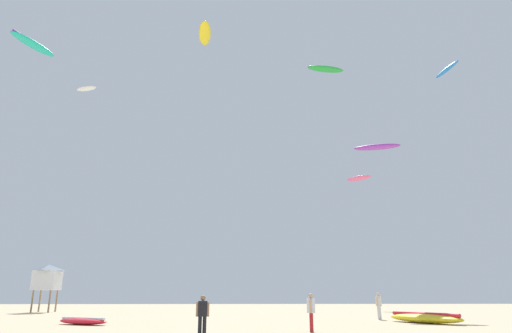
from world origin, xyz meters
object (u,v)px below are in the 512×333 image
(person_foreground, at_px, (203,313))
(kite_aloft_4, at_px, (86,89))
(kite_grounded_near, at_px, (425,318))
(kite_aloft_6, at_px, (205,34))
(person_left, at_px, (311,309))
(kite_aloft_3, at_px, (359,178))
(kite_grounded_mid, at_px, (83,321))
(kite_aloft_2, at_px, (447,70))
(kite_aloft_5, at_px, (326,69))
(lifeguard_tower, at_px, (48,277))
(kite_aloft_0, at_px, (377,147))
(kite_aloft_1, at_px, (33,44))
(person_midground, at_px, (379,304))

(person_foreground, distance_m, kite_aloft_4, 39.32)
(person_foreground, distance_m, kite_grounded_near, 14.46)
(kite_aloft_6, bearing_deg, kite_grounded_near, -31.88)
(person_left, bearing_deg, kite_aloft_3, 83.42)
(person_left, relative_size, kite_grounded_mid, 0.49)
(kite_aloft_2, distance_m, kite_aloft_5, 12.63)
(lifeguard_tower, xyz_separation_m, kite_aloft_0, (29.53, -5.13, 11.00))
(kite_aloft_2, relative_size, kite_aloft_4, 1.35)
(person_foreground, bearing_deg, lifeguard_tower, -144.18)
(kite_aloft_1, distance_m, kite_aloft_5, 23.41)
(kite_aloft_5, bearing_deg, kite_aloft_2, 11.40)
(person_foreground, distance_m, kite_aloft_1, 22.90)
(person_midground, height_order, lifeguard_tower, lifeguard_tower)
(person_midground, height_order, kite_aloft_5, kite_aloft_5)
(kite_aloft_3, relative_size, kite_aloft_6, 0.79)
(kite_aloft_0, xyz_separation_m, kite_aloft_2, (7.80, 1.16, 8.37))
(kite_aloft_5, bearing_deg, kite_aloft_1, -158.39)
(person_foreground, height_order, kite_aloft_5, kite_aloft_5)
(kite_aloft_0, distance_m, kite_aloft_2, 11.49)
(kite_aloft_3, bearing_deg, kite_aloft_1, -137.14)
(person_foreground, height_order, kite_aloft_2, kite_aloft_2)
(person_foreground, distance_m, kite_aloft_2, 35.98)
(kite_aloft_3, xyz_separation_m, kite_aloft_4, (-32.34, -7.86, 8.15))
(person_midground, height_order, kite_grounded_near, person_midground)
(kite_aloft_4, height_order, kite_aloft_5, kite_aloft_4)
(kite_aloft_2, bearing_deg, person_midground, -143.30)
(kite_grounded_near, relative_size, kite_grounded_mid, 1.49)
(kite_aloft_4, bearing_deg, person_left, -50.34)
(kite_aloft_0, bearing_deg, person_foreground, -125.67)
(kite_grounded_mid, xyz_separation_m, kite_aloft_5, (15.87, 9.90, 20.75))
(person_foreground, height_order, kite_aloft_3, kite_aloft_3)
(person_foreground, xyz_separation_m, kite_grounded_near, (11.94, 8.13, -0.63))
(kite_aloft_1, distance_m, kite_aloft_6, 14.88)
(lifeguard_tower, bearing_deg, kite_aloft_1, -77.01)
(kite_aloft_3, xyz_separation_m, kite_aloft_6, (-18.15, -18.59, 8.54))
(kite_grounded_near, distance_m, kite_aloft_5, 22.78)
(person_foreground, height_order, kite_aloft_4, kite_aloft_4)
(person_foreground, relative_size, kite_aloft_3, 0.51)
(kite_aloft_1, bearing_deg, kite_grounded_mid, -13.30)
(lifeguard_tower, distance_m, kite_aloft_3, 36.61)
(person_foreground, bearing_deg, kite_aloft_5, 154.26)
(lifeguard_tower, xyz_separation_m, kite_aloft_6, (14.17, -6.81, 21.08))
(kite_aloft_4, distance_m, kite_aloft_5, 27.26)
(person_left, xyz_separation_m, kite_aloft_0, (8.70, 16.11, 13.11))
(kite_grounded_mid, bearing_deg, person_foreground, -45.92)
(person_midground, distance_m, kite_aloft_4, 38.48)
(kite_aloft_1, xyz_separation_m, kite_aloft_4, (-3.49, 18.91, 5.92))
(person_foreground, relative_size, kite_grounded_mid, 0.48)
(kite_aloft_6, bearing_deg, kite_aloft_2, 6.99)
(kite_aloft_6, bearing_deg, person_foreground, -83.01)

